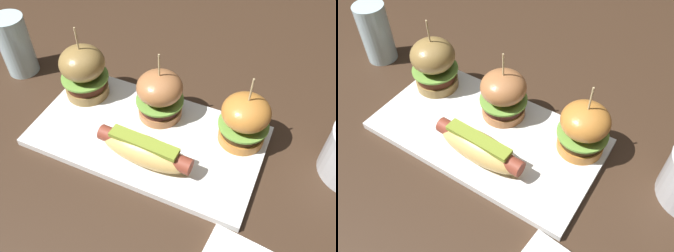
% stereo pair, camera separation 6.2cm
% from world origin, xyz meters
% --- Properties ---
extents(ground_plane, '(3.00, 3.00, 0.00)m').
position_xyz_m(ground_plane, '(0.00, 0.00, 0.00)').
color(ground_plane, '#382619').
extents(platter_main, '(0.42, 0.22, 0.01)m').
position_xyz_m(platter_main, '(0.00, 0.00, 0.01)').
color(platter_main, white).
rests_on(platter_main, ground).
extents(hot_dog, '(0.17, 0.06, 0.05)m').
position_xyz_m(hot_dog, '(0.02, -0.05, 0.04)').
color(hot_dog, '#D9AF5F').
rests_on(hot_dog, platter_main).
extents(slider_left, '(0.09, 0.09, 0.15)m').
position_xyz_m(slider_left, '(-0.16, 0.05, 0.07)').
color(slider_left, olive).
rests_on(slider_left, platter_main).
extents(slider_center, '(0.09, 0.09, 0.14)m').
position_xyz_m(slider_center, '(-0.00, 0.06, 0.06)').
color(slider_center, '#A7693E').
rests_on(slider_center, platter_main).
extents(slider_right, '(0.09, 0.09, 0.14)m').
position_xyz_m(slider_right, '(0.16, 0.06, 0.06)').
color(slider_right, '#BE7730').
rests_on(slider_right, platter_main).
extents(water_glass, '(0.07, 0.07, 0.13)m').
position_xyz_m(water_glass, '(-0.34, 0.07, 0.07)').
color(water_glass, silver).
rests_on(water_glass, ground).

